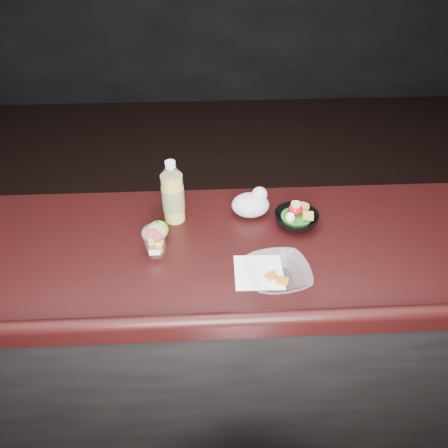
% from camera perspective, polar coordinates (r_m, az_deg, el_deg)
% --- Properties ---
extents(room_shell, '(8.00, 8.00, 8.00)m').
position_cam_1_polar(room_shell, '(0.90, -1.27, 24.31)').
color(room_shell, black).
rests_on(room_shell, ground).
extents(counter, '(4.06, 0.71, 1.02)m').
position_cam_1_polar(counter, '(1.94, -1.01, -14.16)').
color(counter, black).
rests_on(counter, ground).
extents(lemonade_bottle, '(0.08, 0.08, 0.25)m').
position_cam_1_polar(lemonade_bottle, '(1.63, -6.68, 3.64)').
color(lemonade_bottle, gold).
rests_on(lemonade_bottle, counter).
extents(fruit_cup, '(0.08, 0.08, 0.12)m').
position_cam_1_polar(fruit_cup, '(1.51, -9.02, -2.09)').
color(fruit_cup, white).
rests_on(fruit_cup, counter).
extents(green_apple, '(0.07, 0.07, 0.08)m').
position_cam_1_polar(green_apple, '(1.59, -8.57, -0.78)').
color(green_apple, '#45820F').
rests_on(green_apple, counter).
extents(plastic_bag, '(0.15, 0.12, 0.11)m').
position_cam_1_polar(plastic_bag, '(1.68, 3.63, 2.68)').
color(plastic_bag, silver).
rests_on(plastic_bag, counter).
extents(snack_bowl, '(0.18, 0.18, 0.09)m').
position_cam_1_polar(snack_bowl, '(1.66, 9.37, 0.78)').
color(snack_bowl, black).
rests_on(snack_bowl, counter).
extents(takeout_bowl, '(0.24, 0.24, 0.05)m').
position_cam_1_polar(takeout_bowl, '(1.43, 7.04, -6.56)').
color(takeout_bowl, silver).
rests_on(takeout_bowl, counter).
extents(paper_napkin, '(0.16, 0.16, 0.00)m').
position_cam_1_polar(paper_napkin, '(1.46, 4.55, -6.29)').
color(paper_napkin, white).
rests_on(paper_napkin, counter).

